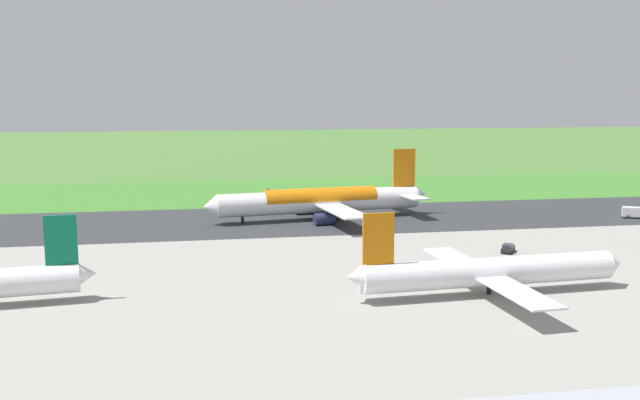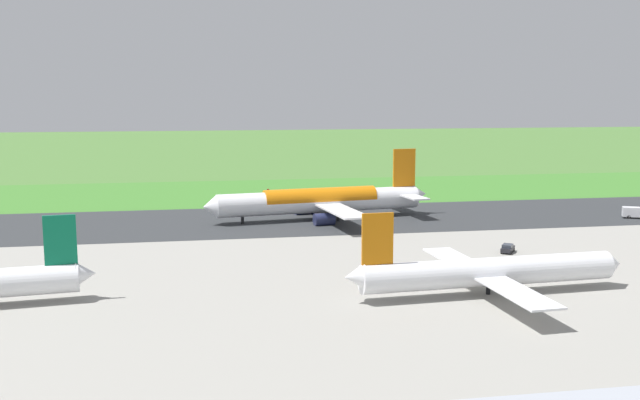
{
  "view_description": "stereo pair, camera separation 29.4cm",
  "coord_description": "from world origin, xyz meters",
  "px_view_note": "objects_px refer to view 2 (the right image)",
  "views": [
    {
      "loc": [
        23.54,
        160.03,
        28.97
      ],
      "look_at": [
        -4.87,
        0.0,
        4.5
      ],
      "focal_mm": 40.09,
      "sensor_mm": 36.0,
      "label": 1
    },
    {
      "loc": [
        23.26,
        160.09,
        28.97
      ],
      "look_at": [
        -4.87,
        0.0,
        4.5
      ],
      "focal_mm": 40.09,
      "sensor_mm": 36.0,
      "label": 2
    }
  ],
  "objects_px": {
    "airliner_main": "(322,201)",
    "service_truck_baggage": "(634,213)",
    "no_stopping_sign": "(268,192)",
    "service_car_followme": "(508,248)",
    "airliner_parked_mid": "(487,271)",
    "traffic_cone_orange": "(241,195)"
  },
  "relations": [
    {
      "from": "airliner_main",
      "to": "service_truck_baggage",
      "type": "relative_size",
      "value": 8.71
    },
    {
      "from": "service_truck_baggage",
      "to": "no_stopping_sign",
      "type": "relative_size",
      "value": 2.69
    },
    {
      "from": "airliner_main",
      "to": "service_truck_baggage",
      "type": "height_order",
      "value": "airliner_main"
    },
    {
      "from": "service_truck_baggage",
      "to": "service_car_followme",
      "type": "relative_size",
      "value": 1.39
    },
    {
      "from": "airliner_main",
      "to": "airliner_parked_mid",
      "type": "xyz_separation_m",
      "value": [
        -12.63,
        65.61,
        -0.89
      ]
    },
    {
      "from": "airliner_parked_mid",
      "to": "service_car_followme",
      "type": "height_order",
      "value": "airliner_parked_mid"
    },
    {
      "from": "service_truck_baggage",
      "to": "traffic_cone_orange",
      "type": "distance_m",
      "value": 102.09
    },
    {
      "from": "airliner_parked_mid",
      "to": "traffic_cone_orange",
      "type": "distance_m",
      "value": 109.78
    },
    {
      "from": "airliner_parked_mid",
      "to": "traffic_cone_orange",
      "type": "height_order",
      "value": "airliner_parked_mid"
    },
    {
      "from": "service_car_followme",
      "to": "traffic_cone_orange",
      "type": "relative_size",
      "value": 8.1
    },
    {
      "from": "no_stopping_sign",
      "to": "service_truck_baggage",
      "type": "bearing_deg",
      "value": 148.58
    },
    {
      "from": "traffic_cone_orange",
      "to": "service_truck_baggage",
      "type": "bearing_deg",
      "value": 149.33
    },
    {
      "from": "traffic_cone_orange",
      "to": "no_stopping_sign",
      "type": "bearing_deg",
      "value": 158.23
    },
    {
      "from": "no_stopping_sign",
      "to": "traffic_cone_orange",
      "type": "relative_size",
      "value": 4.2
    },
    {
      "from": "service_truck_baggage",
      "to": "no_stopping_sign",
      "type": "xyz_separation_m",
      "value": [
        80.42,
        -49.13,
        -0.02
      ]
    },
    {
      "from": "airliner_main",
      "to": "no_stopping_sign",
      "type": "distance_m",
      "value": 38.48
    },
    {
      "from": "service_truck_baggage",
      "to": "no_stopping_sign",
      "type": "height_order",
      "value": "service_truck_baggage"
    },
    {
      "from": "service_truck_baggage",
      "to": "airliner_parked_mid",
      "type": "bearing_deg",
      "value": 42.29
    },
    {
      "from": "airliner_parked_mid",
      "to": "no_stopping_sign",
      "type": "bearing_deg",
      "value": -78.37
    },
    {
      "from": "airliner_main",
      "to": "traffic_cone_orange",
      "type": "distance_m",
      "value": 43.57
    },
    {
      "from": "airliner_parked_mid",
      "to": "service_truck_baggage",
      "type": "xyz_separation_m",
      "value": [
        -59.22,
        -53.87,
        -2.06
      ]
    },
    {
      "from": "airliner_parked_mid",
      "to": "traffic_cone_orange",
      "type": "relative_size",
      "value": 78.89
    }
  ]
}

